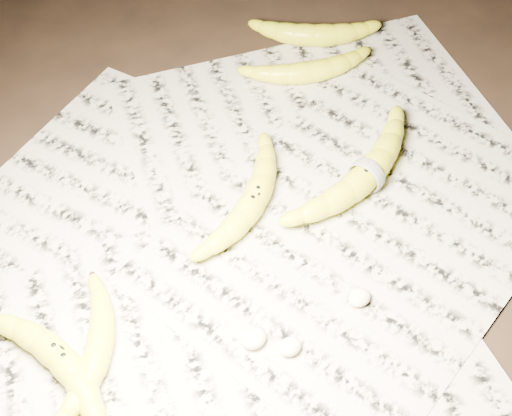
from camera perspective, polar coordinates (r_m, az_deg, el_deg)
ground at (r=0.93m, az=1.60°, el=-3.26°), size 3.00×3.00×0.00m
newspaper_patch at (r=0.93m, az=-0.18°, el=-2.37°), size 0.90×0.70×0.01m
banana_left_a at (r=0.85m, az=-15.47°, el=-11.40°), size 0.09×0.21×0.04m
banana_left_b at (r=0.84m, az=-12.52°, el=-10.95°), size 0.15×0.16×0.03m
banana_center at (r=0.94m, az=-0.17°, el=0.78°), size 0.21×0.15×0.04m
banana_taped at (r=0.98m, az=8.87°, el=2.73°), size 0.25×0.12×0.04m
banana_upper_a at (r=1.13m, az=4.31°, el=10.94°), size 0.19×0.13×0.04m
banana_upper_b at (r=1.20m, az=4.72°, el=13.74°), size 0.18×0.16×0.04m
measuring_tape at (r=0.98m, az=8.87°, el=2.73°), size 0.02×0.05×0.05m
flesh_chunk_a at (r=0.84m, az=-0.18°, el=-10.28°), size 0.03×0.03×0.02m
flesh_chunk_b at (r=0.83m, az=2.75°, el=-10.89°), size 0.03×0.02×0.02m
flesh_chunk_c at (r=0.88m, az=8.30°, el=-6.95°), size 0.03×0.02×0.02m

